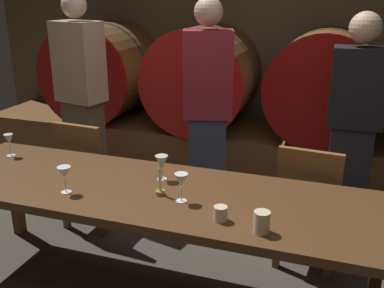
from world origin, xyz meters
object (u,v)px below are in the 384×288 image
wine_barrel_far_left (104,70)px  candle_center (160,187)px  wine_glass_center_left (64,173)px  wine_glass_far_right (181,181)px  cup_center (221,214)px  guest_center (207,108)px  wine_glass_far_left (9,140)px  chair_left (88,170)px  wine_barrel_center_left (204,77)px  cup_right (262,222)px  guest_left (82,102)px  wine_barrel_center_right (325,85)px  chair_right (309,201)px  wine_glass_center_right (162,163)px  dining_table (151,199)px  guest_right (353,126)px

wine_barrel_far_left → candle_center: bearing=-54.2°
wine_glass_center_left → wine_glass_far_right: 0.67m
wine_glass_far_right → cup_center: bearing=-27.8°
guest_center → wine_glass_far_left: (-1.11, -0.99, -0.07)m
wine_barrel_far_left → chair_left: size_ratio=1.15×
wine_barrel_center_left → wine_glass_far_left: wine_barrel_center_left is taller
guest_center → candle_center: 1.24m
guest_center → candle_center: size_ratio=9.44×
cup_right → guest_left: bearing=144.1°
candle_center → wine_glass_center_left: 0.54m
wine_barrel_far_left → cup_center: 3.02m
wine_glass_center_left → chair_left: bearing=114.7°
wine_barrel_center_left → chair_left: (-0.48, -1.46, -0.48)m
wine_glass_far_left → wine_glass_center_left: 0.79m
wine_barrel_center_right → wine_glass_center_left: size_ratio=6.45×
wine_barrel_center_right → chair_right: bearing=-89.0°
wine_glass_center_right → wine_glass_far_right: wine_glass_far_right is taller
dining_table → chair_left: chair_left is taller
wine_glass_center_right → cup_center: size_ratio=1.99×
wine_barrel_center_right → wine_glass_far_left: bearing=-135.9°
guest_center → wine_glass_far_left: guest_center is taller
dining_table → cup_right: (0.69, -0.27, 0.12)m
dining_table → wine_glass_center_left: 0.51m
guest_right → wine_glass_center_right: size_ratio=10.94×
chair_left → guest_center: size_ratio=0.50×
guest_right → chair_left: bearing=15.1°
guest_left → guest_right: guest_left is taller
dining_table → guest_right: size_ratio=1.64×
guest_left → wine_glass_center_right: 1.36m
chair_right → guest_left: 2.00m
candle_center → wine_glass_center_left: candle_center is taller
wine_barrel_far_left → cup_right: wine_barrel_far_left is taller
candle_center → cup_center: bearing=-23.7°
chair_right → guest_center: guest_center is taller
wine_barrel_far_left → wine_barrel_center_right: bearing=0.0°
wine_glass_center_left → wine_glass_center_right: size_ratio=1.03×
guest_center → wine_glass_far_right: (0.24, -1.26, -0.07)m
dining_table → cup_right: 0.75m
wine_barrel_center_left → guest_left: bearing=-123.7°
chair_left → cup_center: size_ratio=11.49×
dining_table → guest_center: bearing=91.0°
chair_right → wine_glass_far_left: chair_right is taller
guest_left → chair_right: bearing=-178.7°
wine_glass_center_right → chair_left: bearing=150.3°
wine_barrel_far_left → guest_center: (1.44, -0.91, -0.07)m
chair_left → chair_right: bearing=-176.3°
guest_right → cup_right: bearing=73.1°
chair_left → cup_right: bearing=153.1°
cup_center → dining_table: bearing=154.9°
wine_barrel_far_left → wine_glass_center_right: (1.46, -1.93, -0.14)m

